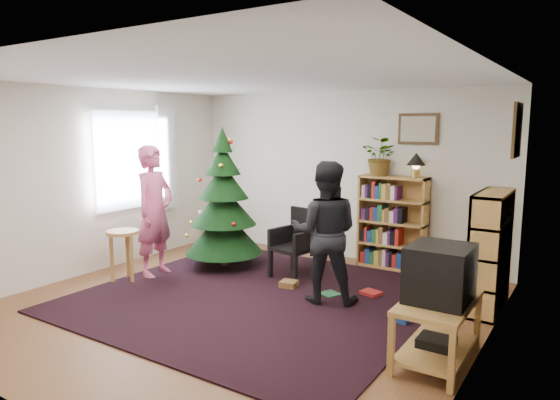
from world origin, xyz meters
The scene contains 23 objects.
floor centered at (0.00, 0.00, 0.00)m, with size 5.00×5.00×0.00m, color brown.
ceiling centered at (0.00, 0.00, 2.50)m, with size 5.00×5.00×0.00m, color white.
wall_back centered at (0.00, 2.50, 1.25)m, with size 5.00×0.02×2.50m, color silver.
wall_front centered at (0.00, -2.50, 1.25)m, with size 5.00×0.02×2.50m, color silver.
wall_left centered at (-2.50, 0.00, 1.25)m, with size 0.02×5.00×2.50m, color silver.
wall_right centered at (2.50, 0.00, 1.25)m, with size 0.02×5.00×2.50m, color silver.
rug centered at (0.00, 0.30, 0.01)m, with size 3.80×3.60×0.02m, color black.
window_pane centered at (-2.47, 0.60, 1.50)m, with size 0.04×1.20×1.40m, color silver.
curtain centered at (-2.43, 1.30, 1.50)m, with size 0.06×0.35×1.60m, color silver.
picture_back centered at (1.15, 2.48, 1.95)m, with size 0.55×0.03×0.42m.
picture_right centered at (2.48, 1.75, 1.95)m, with size 0.03×0.50×0.60m.
christmas_tree centered at (-1.13, 1.08, 0.83)m, with size 1.09×1.09×1.98m.
bookshelf_back centered at (0.88, 2.34, 0.66)m, with size 0.95×0.30×1.30m.
bookshelf_right centered at (2.34, 1.40, 0.66)m, with size 0.30×0.95×1.30m.
tv_stand centered at (2.22, -0.17, 0.33)m, with size 0.54×0.96×0.55m.
crt_tv centered at (2.22, -0.17, 0.79)m, with size 0.50×0.54×0.47m.
armchair centered at (-0.01, 1.26, 0.49)m, with size 0.59×0.59×0.91m.
stool centered at (-1.78, -0.14, 0.52)m, with size 0.40×0.40×0.67m.
person_standing centered at (-1.65, 0.29, 0.87)m, with size 0.64×0.42×1.74m, color #D1537D.
person_by_chair centered at (0.73, 0.61, 0.81)m, with size 0.79×0.61×1.62m, color black.
potted_plant centered at (0.68, 2.34, 1.57)m, with size 0.49×0.42×0.54m, color gray.
table_lamp centered at (1.18, 2.34, 1.53)m, with size 0.25×0.25×0.34m.
floor_clutter centered at (1.11, 0.86, 0.04)m, with size 1.94×0.95×0.08m.
Camera 1 is at (3.28, -4.27, 2.02)m, focal length 32.00 mm.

